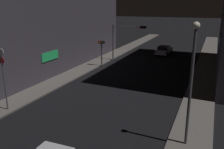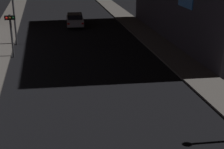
% 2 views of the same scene
% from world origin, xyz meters
% --- Properties ---
extents(sidewalk_left, '(2.50, 65.11, 0.14)m').
position_xyz_m(sidewalk_left, '(-7.00, 30.56, 0.07)').
color(sidewalk_left, '#5B5651').
rests_on(sidewalk_left, ground_plane).
extents(sidewalk_right, '(2.50, 65.11, 0.14)m').
position_xyz_m(sidewalk_right, '(7.00, 30.56, 0.07)').
color(sidewalk_right, '#5B5651').
rests_on(sidewalk_right, ground_plane).
extents(building_facade_left, '(11.91, 27.06, 14.18)m').
position_xyz_m(building_facade_left, '(-14.16, 25.73, 7.09)').
color(building_facade_left, '#3D3842').
rests_on(building_facade_left, ground_plane).
extents(far_car, '(2.07, 4.55, 1.42)m').
position_xyz_m(far_car, '(0.40, 38.20, 0.73)').
color(far_car, '#B7B7BC').
rests_on(far_car, ground_plane).
extents(traffic_light_overhead, '(4.77, 0.42, 5.11)m').
position_xyz_m(traffic_light_overhead, '(-3.63, 31.21, 3.74)').
color(traffic_light_overhead, '#47474C').
rests_on(traffic_light_overhead, ground_plane).
extents(traffic_light_left_kerb, '(0.80, 0.42, 3.43)m').
position_xyz_m(traffic_light_left_kerb, '(-5.50, 27.36, 2.48)').
color(traffic_light_left_kerb, '#47474C').
rests_on(traffic_light_left_kerb, ground_plane).
extents(sign_pole_left, '(0.57, 0.10, 4.71)m').
position_xyz_m(sign_pole_left, '(-6.32, 12.10, 2.94)').
color(sign_pole_left, '#47474C').
rests_on(sign_pole_left, sidewalk_left).
extents(street_lamp_near_block, '(0.40, 0.40, 6.90)m').
position_xyz_m(street_lamp_near_block, '(6.78, 12.34, 4.33)').
color(street_lamp_near_block, '#47474C').
rests_on(street_lamp_near_block, sidewalk_right).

